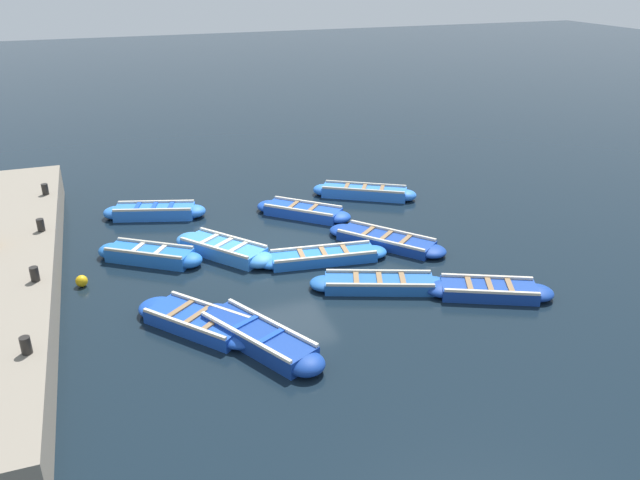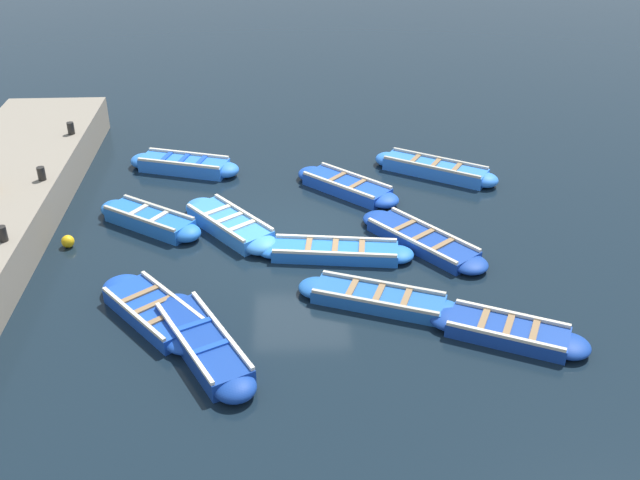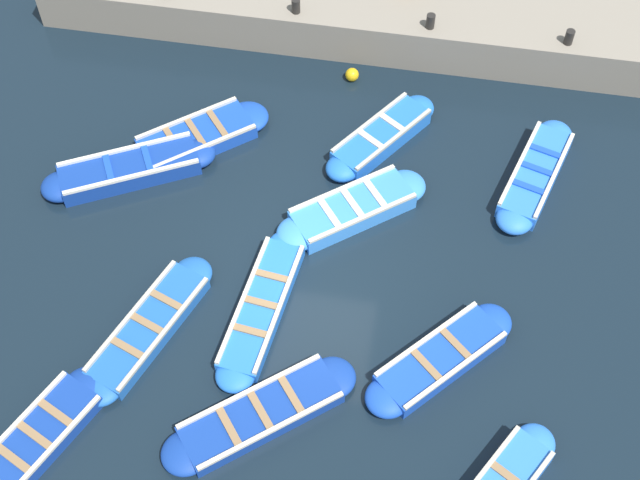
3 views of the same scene
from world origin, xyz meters
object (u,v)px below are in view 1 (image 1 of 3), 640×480
bollard_mid_north (41,225)px  buoy_orange_near (82,281)px  boat_mid_row (155,212)px  bollard_north (45,189)px  boat_alongside (489,290)px  boat_tucked (386,240)px  boat_near_quay (303,211)px  boat_outer_left (198,321)px  boat_drifting (323,257)px  boat_outer_right (224,249)px  boat_stern_in (379,284)px  boat_far_corner (258,337)px  bollard_mid_south (35,274)px  bollard_south (26,345)px  boat_centre (150,255)px  boat_bow_out (364,192)px

bollard_mid_north → buoy_orange_near: (-0.88, 1.63, -1.08)m
boat_mid_row → bollard_north: 3.43m
boat_alongside → boat_tucked: 3.90m
boat_near_quay → boat_outer_left: (4.51, 5.76, -0.00)m
boat_alongside → boat_drifting: boat_alongside is taller
boat_outer_right → boat_stern_in: (-3.39, 3.37, -0.04)m
boat_mid_row → boat_far_corner: bearing=98.8°
boat_stern_in → bollard_mid_south: size_ratio=10.49×
boat_outer_right → bollard_north: bollard_north is taller
boat_alongside → bollard_south: bearing=2.7°
boat_outer_left → boat_far_corner: bearing=134.1°
boat_stern_in → buoy_orange_near: boat_stern_in is taller
boat_outer_right → bollard_mid_north: bollard_mid_north is taller
boat_far_corner → boat_near_quay: bearing=-115.9°
boat_outer_right → bollard_south: size_ratio=9.21×
bollard_mid_north → bollard_mid_south: (0.00, 3.10, 0.00)m
boat_centre → boat_alongside: 9.37m
boat_outer_left → boat_drifting: (-3.96, -2.29, -0.02)m
boat_outer_right → boat_alongside: bearing=141.5°
boat_drifting → bollard_mid_south: bearing=5.4°
boat_far_corner → boat_tucked: boat_far_corner is taller
boat_alongside → boat_bow_out: bearing=-89.4°
boat_near_quay → boat_tucked: bearing=118.2°
boat_centre → buoy_orange_near: boat_centre is taller
bollard_mid_south → boat_tucked: bearing=-173.2°
boat_centre → buoy_orange_near: (1.85, 0.92, -0.04)m
boat_bow_out → boat_drifting: (3.20, 4.45, -0.04)m
boat_outer_left → bollard_north: bollard_north is taller
boat_near_quay → bollard_south: 10.80m
boat_mid_row → boat_drifting: boat_mid_row is taller
boat_outer_left → boat_far_corner: boat_far_corner is taller
boat_outer_left → boat_tucked: size_ratio=0.94×
boat_drifting → buoy_orange_near: size_ratio=12.17×
boat_drifting → bollard_mid_south: 7.49m
boat_outer_left → buoy_orange_near: 3.98m
boat_stern_in → bollard_mid_north: bollard_mid_north is taller
boat_stern_in → boat_centre: bearing=-34.2°
boat_mid_row → boat_drifting: 6.53m
boat_mid_row → boat_alongside: 11.18m
boat_drifting → bollard_mid_north: bollard_mid_north is taller
boat_alongside → bollard_mid_north: bearing=-28.1°
boat_outer_left → boat_centre: size_ratio=1.08×
boat_centre → boat_tucked: boat_centre is taller
bollard_south → buoy_orange_near: size_ratio=1.12×
bollard_north → buoy_orange_near: bearing=100.6°
boat_near_quay → boat_drifting: (0.55, 3.47, -0.02)m
boat_mid_row → boat_tucked: 7.81m
boat_far_corner → boat_drifting: boat_far_corner is taller
boat_outer_left → bollard_mid_north: bearing=-54.0°
boat_far_corner → bollard_mid_north: size_ratio=10.57×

